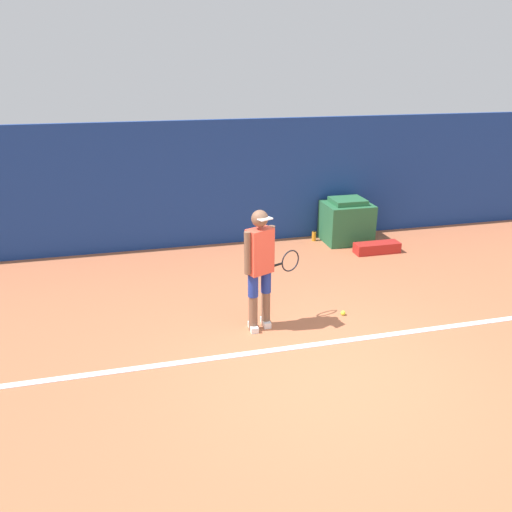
{
  "coord_description": "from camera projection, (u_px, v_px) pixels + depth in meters",
  "views": [
    {
      "loc": [
        -2.04,
        -4.69,
        3.4
      ],
      "look_at": [
        -0.54,
        1.39,
        0.98
      ],
      "focal_mm": 35.0,
      "sensor_mm": 36.0,
      "label": 1
    }
  ],
  "objects": [
    {
      "name": "equipment_bag",
      "position": [
        377.0,
        248.0,
        9.57
      ],
      "size": [
        0.88,
        0.29,
        0.2
      ],
      "color": "#B2231E",
      "rests_on": "ground_plane"
    },
    {
      "name": "ground_plane",
      "position": [
        328.0,
        370.0,
        5.93
      ],
      "size": [
        24.0,
        24.0,
        0.0
      ],
      "primitive_type": "plane",
      "color": "#B76642"
    },
    {
      "name": "water_bottle",
      "position": [
        314.0,
        236.0,
        10.23
      ],
      "size": [
        0.08,
        0.08,
        0.21
      ],
      "color": "orange",
      "rests_on": "ground_plane"
    },
    {
      "name": "back_wall",
      "position": [
        241.0,
        183.0,
        9.8
      ],
      "size": [
        24.0,
        0.1,
        2.44
      ],
      "color": "navy",
      "rests_on": "ground_plane"
    },
    {
      "name": "tennis_ball",
      "position": [
        343.0,
        313.0,
        7.21
      ],
      "size": [
        0.07,
        0.07,
        0.07
      ],
      "color": "#D1E533",
      "rests_on": "ground_plane"
    },
    {
      "name": "tennis_player",
      "position": [
        260.0,
        264.0,
        6.56
      ],
      "size": [
        0.87,
        0.48,
        1.68
      ],
      "rotation": [
        0.0,
        0.0,
        0.42
      ],
      "color": "brown",
      "rests_on": "ground_plane"
    },
    {
      "name": "court_baseline",
      "position": [
        312.0,
        345.0,
        6.44
      ],
      "size": [
        21.6,
        0.1,
        0.01
      ],
      "color": "white",
      "rests_on": "ground_plane"
    },
    {
      "name": "covered_chair",
      "position": [
        346.0,
        221.0,
        10.09
      ],
      "size": [
        0.93,
        0.81,
        0.89
      ],
      "color": "#28663D",
      "rests_on": "ground_plane"
    }
  ]
}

